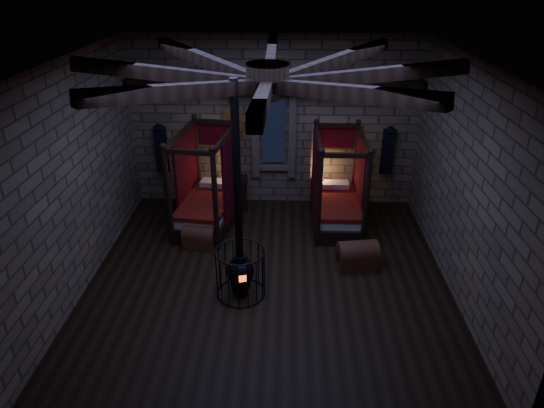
{
  "coord_description": "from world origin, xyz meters",
  "views": [
    {
      "loc": [
        0.35,
        -7.95,
        5.63
      ],
      "look_at": [
        0.05,
        0.6,
        1.34
      ],
      "focal_mm": 32.0,
      "sensor_mm": 36.0,
      "label": 1
    }
  ],
  "objects_px": {
    "bed_right": "(337,202)",
    "trunk_right": "(357,255)",
    "trunk_left": "(200,237)",
    "bed_left": "(208,201)",
    "stove": "(240,267)"
  },
  "relations": [
    {
      "from": "bed_right",
      "to": "trunk_right",
      "type": "height_order",
      "value": "bed_right"
    },
    {
      "from": "bed_right",
      "to": "trunk_left",
      "type": "distance_m",
      "value": 3.31
    },
    {
      "from": "trunk_left",
      "to": "trunk_right",
      "type": "xyz_separation_m",
      "value": [
        3.35,
        -0.67,
        0.03
      ]
    },
    {
      "from": "trunk_left",
      "to": "stove",
      "type": "distance_m",
      "value": 2.01
    },
    {
      "from": "bed_left",
      "to": "trunk_left",
      "type": "height_order",
      "value": "bed_left"
    },
    {
      "from": "bed_right",
      "to": "trunk_left",
      "type": "height_order",
      "value": "bed_right"
    },
    {
      "from": "bed_right",
      "to": "bed_left",
      "type": "bearing_deg",
      "value": -178.32
    },
    {
      "from": "bed_right",
      "to": "stove",
      "type": "distance_m",
      "value": 3.5
    },
    {
      "from": "bed_left",
      "to": "stove",
      "type": "relative_size",
      "value": 0.57
    },
    {
      "from": "bed_left",
      "to": "bed_right",
      "type": "distance_m",
      "value": 3.04
    },
    {
      "from": "trunk_left",
      "to": "trunk_right",
      "type": "distance_m",
      "value": 3.42
    },
    {
      "from": "bed_right",
      "to": "stove",
      "type": "bearing_deg",
      "value": -125.31
    },
    {
      "from": "bed_left",
      "to": "bed_right",
      "type": "bearing_deg",
      "value": 9.34
    },
    {
      "from": "bed_right",
      "to": "stove",
      "type": "xyz_separation_m",
      "value": [
        -2.02,
        -2.86,
        0.05
      ]
    },
    {
      "from": "bed_left",
      "to": "trunk_right",
      "type": "distance_m",
      "value": 3.77
    }
  ]
}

